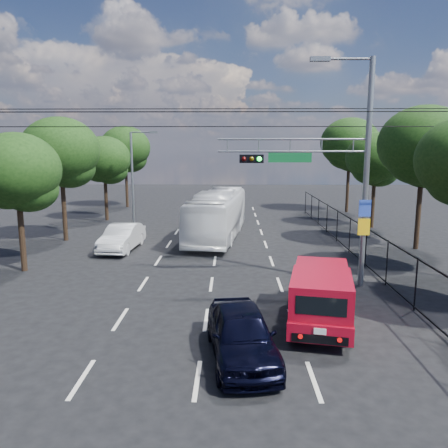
{
  "coord_description": "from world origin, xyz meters",
  "views": [
    {
      "loc": [
        0.87,
        -10.37,
        5.92
      ],
      "look_at": [
        0.57,
        7.35,
        2.8
      ],
      "focal_mm": 35.0,
      "sensor_mm": 36.0,
      "label": 1
    }
  ],
  "objects_px": {
    "white_van": "(122,237)",
    "signal_mast": "(338,164)",
    "red_pickup": "(321,294)",
    "white_bus": "(218,214)",
    "navy_hatchback": "(242,334)"
  },
  "relations": [
    {
      "from": "white_van",
      "to": "white_bus",
      "type": "bearing_deg",
      "value": 39.42
    },
    {
      "from": "navy_hatchback",
      "to": "white_van",
      "type": "distance_m",
      "value": 14.79
    },
    {
      "from": "white_bus",
      "to": "white_van",
      "type": "relative_size",
      "value": 2.44
    },
    {
      "from": "signal_mast",
      "to": "white_bus",
      "type": "xyz_separation_m",
      "value": [
        -5.31,
        10.22,
        -3.7
      ]
    },
    {
      "from": "navy_hatchback",
      "to": "white_van",
      "type": "height_order",
      "value": "white_van"
    },
    {
      "from": "white_van",
      "to": "signal_mast",
      "type": "bearing_deg",
      "value": -26.08
    },
    {
      "from": "navy_hatchback",
      "to": "white_van",
      "type": "bearing_deg",
      "value": 109.16
    },
    {
      "from": "red_pickup",
      "to": "navy_hatchback",
      "type": "distance_m",
      "value": 3.74
    },
    {
      "from": "signal_mast",
      "to": "red_pickup",
      "type": "distance_m",
      "value": 6.14
    },
    {
      "from": "red_pickup",
      "to": "white_van",
      "type": "xyz_separation_m",
      "value": [
        -9.39,
        10.67,
        -0.29
      ]
    },
    {
      "from": "white_bus",
      "to": "white_van",
      "type": "bearing_deg",
      "value": -138.25
    },
    {
      "from": "signal_mast",
      "to": "white_van",
      "type": "bearing_deg",
      "value": 149.24
    },
    {
      "from": "signal_mast",
      "to": "red_pickup",
      "type": "xyz_separation_m",
      "value": [
        -1.39,
        -4.25,
        -4.21
      ]
    },
    {
      "from": "red_pickup",
      "to": "navy_hatchback",
      "type": "bearing_deg",
      "value": -137.02
    },
    {
      "from": "signal_mast",
      "to": "red_pickup",
      "type": "height_order",
      "value": "signal_mast"
    }
  ]
}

